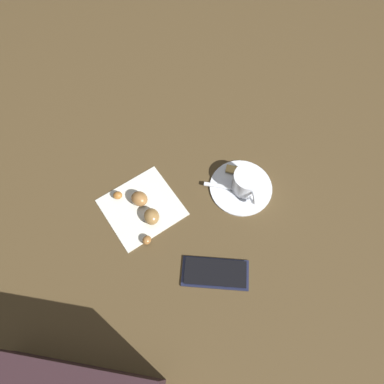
{
  "coord_description": "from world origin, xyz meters",
  "views": [
    {
      "loc": [
        -0.16,
        -0.35,
        0.78
      ],
      "look_at": [
        -0.02,
        -0.01,
        0.03
      ],
      "focal_mm": 34.17,
      "sensor_mm": 36.0,
      "label": 1
    }
  ],
  "objects_px": {
    "teaspoon": "(241,189)",
    "sugar_packet": "(238,171)",
    "cell_phone": "(215,273)",
    "croissant": "(143,209)",
    "saucer": "(241,187)",
    "napkin": "(142,207)",
    "espresso_cup": "(248,182)"
  },
  "relations": [
    {
      "from": "teaspoon",
      "to": "sugar_packet",
      "type": "relative_size",
      "value": 2.0
    },
    {
      "from": "sugar_packet",
      "to": "cell_phone",
      "type": "distance_m",
      "value": 0.26
    },
    {
      "from": "teaspoon",
      "to": "croissant",
      "type": "bearing_deg",
      "value": 171.62
    },
    {
      "from": "saucer",
      "to": "teaspoon",
      "type": "bearing_deg",
      "value": -127.17
    },
    {
      "from": "saucer",
      "to": "napkin",
      "type": "distance_m",
      "value": 0.24
    },
    {
      "from": "cell_phone",
      "to": "espresso_cup",
      "type": "bearing_deg",
      "value": 46.95
    },
    {
      "from": "saucer",
      "to": "espresso_cup",
      "type": "height_order",
      "value": "espresso_cup"
    },
    {
      "from": "teaspoon",
      "to": "napkin",
      "type": "xyz_separation_m",
      "value": [
        -0.23,
        0.05,
        -0.01
      ]
    },
    {
      "from": "espresso_cup",
      "to": "teaspoon",
      "type": "xyz_separation_m",
      "value": [
        -0.02,
        -0.0,
        -0.02
      ]
    },
    {
      "from": "espresso_cup",
      "to": "napkin",
      "type": "distance_m",
      "value": 0.25
    },
    {
      "from": "espresso_cup",
      "to": "cell_phone",
      "type": "relative_size",
      "value": 0.59
    },
    {
      "from": "espresso_cup",
      "to": "croissant",
      "type": "xyz_separation_m",
      "value": [
        -0.25,
        0.03,
        -0.02
      ]
    },
    {
      "from": "teaspoon",
      "to": "sugar_packet",
      "type": "height_order",
      "value": "teaspoon"
    },
    {
      "from": "saucer",
      "to": "croissant",
      "type": "distance_m",
      "value": 0.24
    },
    {
      "from": "saucer",
      "to": "teaspoon",
      "type": "height_order",
      "value": "teaspoon"
    },
    {
      "from": "sugar_packet",
      "to": "napkin",
      "type": "distance_m",
      "value": 0.25
    },
    {
      "from": "espresso_cup",
      "to": "napkin",
      "type": "bearing_deg",
      "value": 169.41
    },
    {
      "from": "espresso_cup",
      "to": "napkin",
      "type": "xyz_separation_m",
      "value": [
        -0.25,
        0.05,
        -0.03
      ]
    },
    {
      "from": "teaspoon",
      "to": "cell_phone",
      "type": "height_order",
      "value": "teaspoon"
    },
    {
      "from": "saucer",
      "to": "espresso_cup",
      "type": "xyz_separation_m",
      "value": [
        0.01,
        -0.01,
        0.03
      ]
    },
    {
      "from": "cell_phone",
      "to": "saucer",
      "type": "bearing_deg",
      "value": 50.12
    },
    {
      "from": "saucer",
      "to": "sugar_packet",
      "type": "height_order",
      "value": "sugar_packet"
    },
    {
      "from": "saucer",
      "to": "sugar_packet",
      "type": "relative_size",
      "value": 2.51
    },
    {
      "from": "napkin",
      "to": "espresso_cup",
      "type": "bearing_deg",
      "value": -10.59
    },
    {
      "from": "saucer",
      "to": "sugar_packet",
      "type": "xyz_separation_m",
      "value": [
        0.01,
        0.04,
        0.01
      ]
    },
    {
      "from": "teaspoon",
      "to": "napkin",
      "type": "bearing_deg",
      "value": 168.51
    },
    {
      "from": "saucer",
      "to": "croissant",
      "type": "relative_size",
      "value": 0.96
    },
    {
      "from": "sugar_packet",
      "to": "espresso_cup",
      "type": "bearing_deg",
      "value": 125.39
    },
    {
      "from": "saucer",
      "to": "napkin",
      "type": "xyz_separation_m",
      "value": [
        -0.24,
        0.04,
        -0.0
      ]
    },
    {
      "from": "espresso_cup",
      "to": "cell_phone",
      "type": "bearing_deg",
      "value": -133.05
    },
    {
      "from": "teaspoon",
      "to": "sugar_packet",
      "type": "distance_m",
      "value": 0.05
    },
    {
      "from": "espresso_cup",
      "to": "teaspoon",
      "type": "relative_size",
      "value": 0.78
    }
  ]
}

